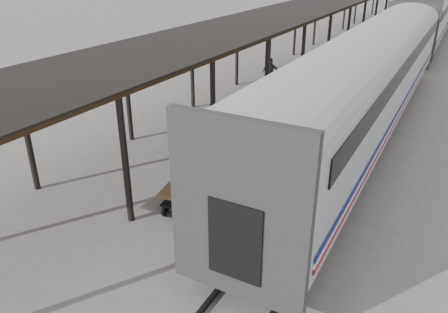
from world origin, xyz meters
TOP-DOWN VIEW (x-y plane):
  - ground at (0.00, 0.00)m, footprint 160.00×160.00m
  - train at (3.19, 33.79)m, footprint 3.45×76.01m
  - canopy at (-3.40, 24.00)m, footprint 4.90×64.30m
  - rails at (3.20, 34.00)m, footprint 1.54×150.00m
  - baggage_cart at (-0.23, -0.29)m, footprint 1.63×2.57m
  - suitcase_stack at (-0.38, 0.02)m, footprint 1.23×1.17m
  - luggage_tug at (-1.98, 14.76)m, footprint 1.29×1.56m
  - porter at (0.02, -0.94)m, footprint 0.53×0.72m
  - pedestrian at (-3.39, 13.39)m, footprint 1.13×0.81m

SIDE VIEW (x-z plane):
  - ground at x=0.00m, z-range 0.00..0.00m
  - rails at x=3.20m, z-range 0.00..0.12m
  - luggage_tug at x=-1.98m, z-range -0.05..1.14m
  - baggage_cart at x=-0.23m, z-range 0.22..1.08m
  - pedestrian at x=-3.39m, z-range 0.00..1.78m
  - suitcase_stack at x=-0.38m, z-range 0.77..1.36m
  - porter at x=0.02m, z-range 0.86..2.66m
  - train at x=3.19m, z-range 0.69..4.70m
  - canopy at x=-3.40m, z-range 1.93..6.08m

